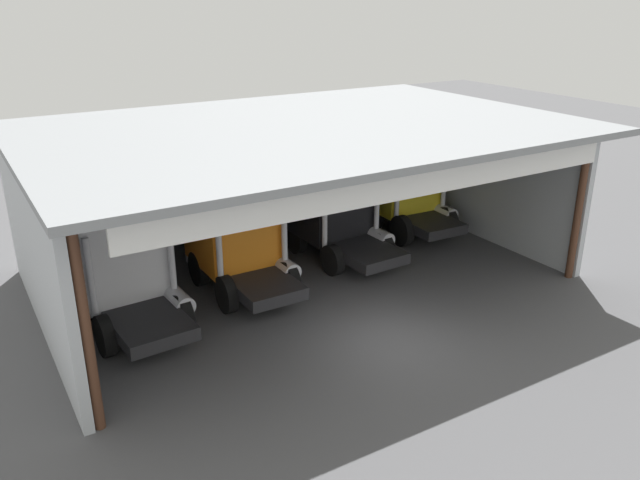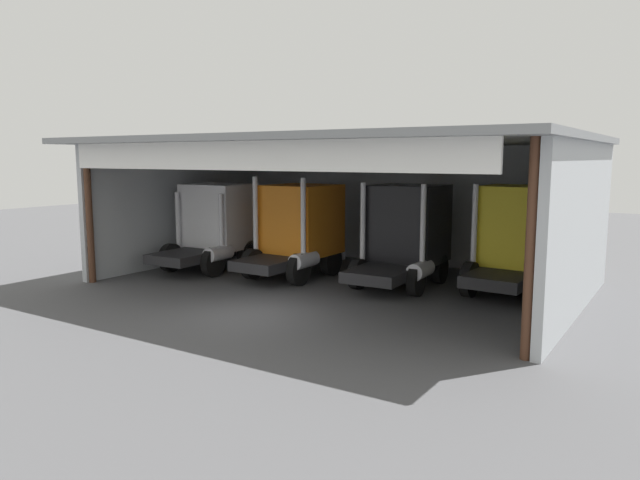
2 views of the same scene
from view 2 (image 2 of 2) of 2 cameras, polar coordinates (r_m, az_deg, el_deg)
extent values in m
plane|color=#4C4C4F|center=(17.31, -6.31, -7.00)|extent=(80.00, 80.00, 0.00)
cube|color=#ADB2B7|center=(25.36, 7.96, 3.36)|extent=(15.67, 0.24, 4.90)
cube|color=#ADB2B7|center=(25.79, -12.99, 3.31)|extent=(0.24, 10.00, 4.90)
cube|color=#ADB2B7|center=(18.29, 23.89, 0.99)|extent=(0.24, 10.00, 4.90)
cube|color=gray|center=(20.37, 1.45, 9.51)|extent=(16.27, 11.12, 0.20)
cylinder|color=#4C2D1E|center=(22.48, -21.39, 2.31)|extent=(0.24, 0.24, 4.90)
cylinder|color=#4C2D1E|center=(13.61, 19.66, -0.97)|extent=(0.24, 0.24, 4.90)
cube|color=white|center=(16.38, -7.55, 8.24)|extent=(14.10, 0.12, 0.90)
cube|color=white|center=(24.33, -9.66, 2.30)|extent=(2.55, 2.36, 2.59)
cube|color=black|center=(25.18, -8.07, 3.56)|extent=(2.06, 0.18, 0.78)
cube|color=silver|center=(25.41, -7.95, -0.59)|extent=(2.31, 0.30, 0.44)
cube|color=#232326|center=(23.17, -12.32, -1.45)|extent=(2.00, 3.31, 0.36)
cylinder|color=silver|center=(24.12, -13.55, 1.49)|extent=(0.18, 0.18, 2.54)
cylinder|color=silver|center=(22.70, -9.50, 1.21)|extent=(0.18, 0.18, 2.54)
cylinder|color=silver|center=(22.68, -9.77, -1.28)|extent=(0.63, 1.23, 0.56)
cylinder|color=black|center=(25.54, -10.81, -0.96)|extent=(0.37, 1.13, 1.11)
cylinder|color=black|center=(24.24, -6.96, -1.35)|extent=(0.37, 1.13, 1.11)
cylinder|color=black|center=(23.91, -14.22, -1.66)|extent=(0.37, 1.13, 1.11)
cylinder|color=black|center=(22.52, -10.28, -2.13)|extent=(0.37, 1.13, 1.11)
cube|color=orange|center=(22.40, -1.83, 2.00)|extent=(2.37, 2.57, 2.63)
cube|color=black|center=(23.44, -0.03, 3.39)|extent=(2.01, 0.07, 0.79)
cube|color=silver|center=(23.69, 0.01, -1.12)|extent=(2.24, 0.17, 0.44)
cube|color=#232326|center=(21.23, -4.38, -2.13)|extent=(1.78, 3.07, 0.36)
cylinder|color=silver|center=(21.88, -6.25, 1.90)|extent=(0.18, 0.18, 3.20)
cylinder|color=silver|center=(20.62, -1.63, 1.58)|extent=(0.18, 0.18, 3.20)
cylinder|color=silver|center=(20.84, -1.55, -1.96)|extent=(0.56, 1.20, 0.56)
cylinder|color=black|center=(23.61, -3.17, -1.53)|extent=(0.30, 1.13, 1.13)
cylinder|color=black|center=(22.49, 1.10, -2.00)|extent=(0.30, 1.13, 1.13)
cylinder|color=black|center=(21.89, -6.53, -2.33)|extent=(0.30, 1.13, 1.13)
cylinder|color=black|center=(20.67, -2.08, -2.89)|extent=(0.30, 1.13, 1.13)
cube|color=black|center=(21.13, 8.47, 1.58)|extent=(2.51, 2.58, 2.73)
cube|color=black|center=(22.26, 9.71, 3.11)|extent=(2.05, 0.14, 0.82)
cube|color=silver|center=(22.53, 9.62, -1.81)|extent=(2.30, 0.25, 0.44)
cube|color=#232326|center=(19.70, 6.41, -3.07)|extent=(1.94, 3.36, 0.36)
cylinder|color=silver|center=(20.32, 4.15, 1.20)|extent=(0.18, 0.18, 3.09)
cylinder|color=silver|center=(19.46, 9.90, 0.80)|extent=(0.18, 0.18, 3.09)
cylinder|color=silver|center=(19.55, 9.69, -2.86)|extent=(0.61, 1.22, 0.56)
cylinder|color=black|center=(22.22, 6.33, -2.27)|extent=(0.34, 1.06, 1.04)
cylinder|color=black|center=(21.47, 11.50, -2.75)|extent=(0.34, 1.06, 1.04)
cylinder|color=black|center=(20.17, 3.66, -3.29)|extent=(0.34, 1.06, 1.04)
cylinder|color=black|center=(19.34, 9.27, -3.87)|extent=(0.34, 1.06, 1.04)
cube|color=yellow|center=(20.45, 18.69, 1.18)|extent=(2.48, 2.24, 2.72)
cube|color=black|center=(21.45, 19.59, 2.71)|extent=(2.03, 0.15, 0.82)
cube|color=silver|center=(21.72, 19.37, -2.37)|extent=(2.27, 0.26, 0.44)
cube|color=#232326|center=(19.20, 17.17, -3.50)|extent=(1.92, 2.91, 0.36)
cylinder|color=silver|center=(19.65, 14.66, 0.82)|extent=(0.18, 0.18, 3.04)
cylinder|color=silver|center=(19.02, 20.73, 0.33)|extent=(0.18, 0.18, 3.04)
cylinder|color=silver|center=(19.17, 20.52, -3.30)|extent=(0.61, 1.22, 0.56)
cylinder|color=black|center=(21.40, 16.15, -2.79)|extent=(0.35, 1.17, 1.15)
cylinder|color=black|center=(20.84, 21.59, -3.33)|extent=(0.35, 1.17, 1.15)
cylinder|color=black|center=(19.57, 14.24, -3.71)|extent=(0.35, 1.17, 1.15)
cylinder|color=black|center=(18.95, 20.15, -4.34)|extent=(0.35, 1.17, 1.15)
cylinder|color=#194CB2|center=(24.77, 6.48, -1.36)|extent=(0.58, 0.58, 0.93)
cube|color=red|center=(21.86, 20.92, -2.99)|extent=(0.90, 0.60, 1.00)
camera|label=1|loc=(20.45, -56.55, 16.77)|focal=35.90mm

